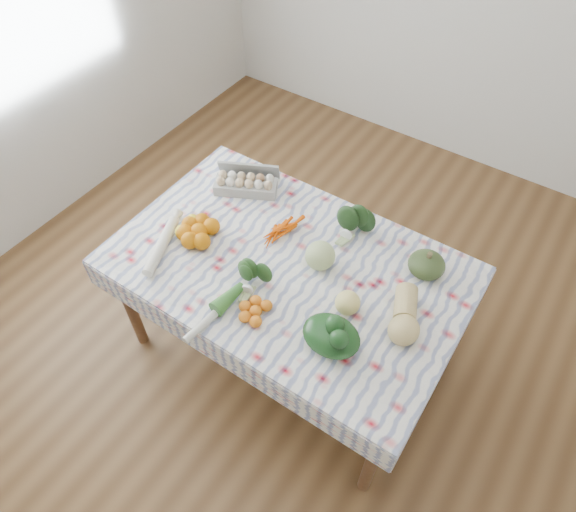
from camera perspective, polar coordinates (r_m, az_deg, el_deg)
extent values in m
plane|color=#55371D|center=(3.06, 0.00, -9.98)|extent=(4.50, 4.50, 0.00)
cube|color=brown|center=(2.46, 0.00, -1.36)|extent=(1.60, 1.00, 0.04)
cylinder|color=brown|center=(2.92, -17.21, -5.21)|extent=(0.06, 0.06, 0.71)
cylinder|color=brown|center=(2.44, 9.35, -21.48)|extent=(0.06, 0.06, 0.71)
cylinder|color=brown|center=(3.28, -6.48, 5.11)|extent=(0.06, 0.06, 0.71)
cylinder|color=brown|center=(2.87, 17.58, -6.75)|extent=(0.06, 0.06, 0.71)
cube|color=white|center=(2.44, 0.00, -0.97)|extent=(1.66, 1.06, 0.01)
cube|color=#AAAAA5|center=(2.77, -4.73, 7.89)|extent=(0.36, 0.27, 0.09)
cube|color=#D34800|center=(2.55, -0.62, 2.66)|extent=(0.24, 0.23, 0.03)
ellipsoid|color=#1B3816|center=(2.53, 7.07, 3.50)|extent=(0.16, 0.14, 0.14)
ellipsoid|color=#394B23|center=(2.44, 15.14, -0.93)|extent=(0.20, 0.20, 0.11)
sphere|color=#B5C97F|center=(2.38, 3.59, 0.05)|extent=(0.17, 0.17, 0.14)
ellipsoid|color=tan|center=(2.24, 12.90, -6.31)|extent=(0.23, 0.31, 0.13)
cube|color=#D16D06|center=(2.55, -9.89, 2.72)|extent=(0.33, 0.33, 0.09)
ellipsoid|color=#254E1E|center=(2.32, -4.16, -2.67)|extent=(0.17, 0.17, 0.10)
cube|color=orange|center=(2.24, -3.62, -6.07)|extent=(0.20, 0.20, 0.06)
sphere|color=#F0DC75|center=(2.24, 6.64, -5.19)|extent=(0.13, 0.13, 0.11)
ellipsoid|color=black|center=(2.15, 4.83, -8.82)|extent=(0.27, 0.22, 0.11)
cylinder|color=silver|center=(2.55, -13.88, 1.15)|extent=(0.19, 0.37, 0.05)
cylinder|color=beige|center=(2.26, -8.21, -6.39)|extent=(0.07, 0.35, 0.04)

